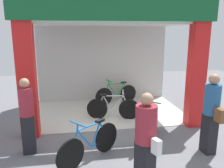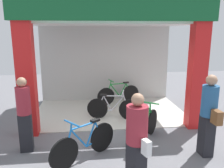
# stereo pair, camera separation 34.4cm
# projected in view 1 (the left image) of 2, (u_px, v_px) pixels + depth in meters

# --- Properties ---
(ground_plane) EXTENTS (17.96, 17.96, 0.00)m
(ground_plane) POSITION_uv_depth(u_px,v_px,m) (116.00, 130.00, 6.46)
(ground_plane) COLOR slate
(ground_plane) RESTS_ON ground
(shop_facade) EXTENTS (5.18, 3.36, 3.58)m
(shop_facade) POSITION_uv_depth(u_px,v_px,m) (108.00, 56.00, 7.54)
(shop_facade) COLOR beige
(shop_facade) RESTS_ON ground
(bicycle_inside_0) EXTENTS (1.64, 0.59, 0.94)m
(bicycle_inside_0) POSITION_uv_depth(u_px,v_px,m) (116.00, 94.00, 8.75)
(bicycle_inside_0) COLOR black
(bicycle_inside_0) RESTS_ON ground
(bicycle_inside_1) EXTENTS (1.62, 0.50, 0.91)m
(bicycle_inside_1) POSITION_uv_depth(u_px,v_px,m) (113.00, 108.00, 7.21)
(bicycle_inside_1) COLOR black
(bicycle_inside_1) RESTS_ON ground
(bicycle_parked_0) EXTENTS (1.34, 1.14, 0.94)m
(bicycle_parked_0) POSITION_uv_depth(u_px,v_px,m) (90.00, 144.00, 4.88)
(bicycle_parked_0) COLOR black
(bicycle_parked_0) RESTS_ON ground
(bicycle_parked_1) EXTENTS (1.03, 1.42, 0.94)m
(bicycle_parked_1) POSITION_uv_depth(u_px,v_px,m) (148.00, 127.00, 5.75)
(bicycle_parked_1) COLOR black
(bicycle_parked_1) RESTS_ON ground
(pedestrian_0) EXTENTS (0.48, 0.60, 1.70)m
(pedestrian_0) POSITION_uv_depth(u_px,v_px,m) (146.00, 138.00, 4.00)
(pedestrian_0) COLOR black
(pedestrian_0) RESTS_ON ground
(pedestrian_1) EXTENTS (0.36, 0.60, 1.82)m
(pedestrian_1) POSITION_uv_depth(u_px,v_px,m) (211.00, 113.00, 5.07)
(pedestrian_1) COLOR black
(pedestrian_1) RESTS_ON ground
(pedestrian_2) EXTENTS (0.35, 0.35, 1.73)m
(pedestrian_2) POSITION_uv_depth(u_px,v_px,m) (27.00, 116.00, 5.08)
(pedestrian_2) COLOR black
(pedestrian_2) RESTS_ON ground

